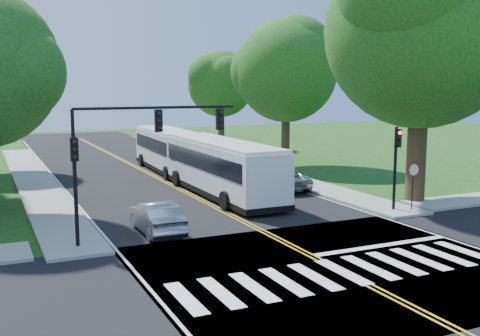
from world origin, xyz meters
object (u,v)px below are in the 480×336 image
suv (280,179)px  dark_sedan (238,166)px  hatchback (156,217)px  bus_lead (221,167)px  signal_ne (396,157)px  bus_follow (171,150)px  signal_nw (132,141)px

suv → dark_sedan: 6.19m
hatchback → bus_lead: bearing=-131.2°
hatchback → signal_ne: bearing=175.2°
hatchback → suv: hatchback is taller
bus_follow → dark_sedan: size_ratio=2.60×
signal_nw → signal_ne: signal_nw is taller
signal_nw → hatchback: size_ratio=1.61×
suv → hatchback: bearing=32.8°
signal_ne → hatchback: bearing=174.9°
signal_ne → bus_lead: 10.50m
suv → bus_lead: bearing=1.1°
dark_sedan → suv: bearing=103.4°
signal_ne → bus_lead: bearing=129.0°
signal_nw → hatchback: bearing=41.0°
signal_nw → signal_ne: bearing=0.0°
bus_lead → suv: (4.22, 0.23, -1.09)m
bus_follow → suv: bus_follow is taller
bus_follow → suv: size_ratio=2.55×
suv → bus_follow: bearing=-70.3°
suv → dark_sedan: bearing=-91.4°
signal_ne → hatchback: 12.97m
signal_nw → signal_ne: size_ratio=1.62×
suv → dark_sedan: dark_sedan is taller
bus_lead → dark_sedan: bearing=-122.8°
signal_ne → dark_sedan: (-2.42, 14.53, -2.25)m
dark_sedan → signal_nw: bearing=64.1°
signal_nw → suv: (11.70, 8.35, -3.68)m
bus_lead → dark_sedan: size_ratio=2.68×
suv → dark_sedan: size_ratio=1.02×
bus_follow → dark_sedan: 5.72m
signal_ne → suv: (-2.35, 8.34, -2.27)m
signal_ne → bus_lead: size_ratio=0.34×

